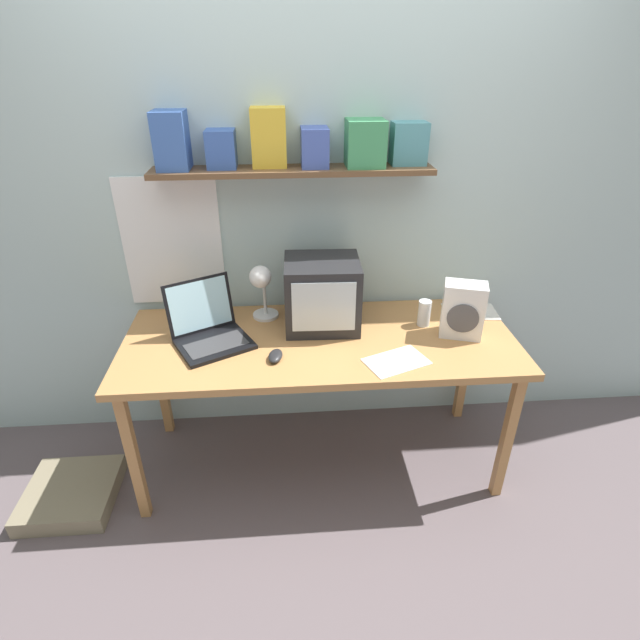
% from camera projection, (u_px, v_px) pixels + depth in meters
% --- Properties ---
extents(ground_plane, '(12.00, 12.00, 0.00)m').
position_uv_depth(ground_plane, '(320.00, 458.00, 2.68)').
color(ground_plane, '#615559').
extents(back_wall, '(5.60, 0.24, 2.60)m').
position_uv_depth(back_wall, '(312.00, 196.00, 2.40)').
color(back_wall, silver).
rests_on(back_wall, ground_plane).
extents(corner_desk, '(1.82, 0.72, 0.75)m').
position_uv_depth(corner_desk, '(320.00, 350.00, 2.34)').
color(corner_desk, '#B88049').
rests_on(corner_desk, ground_plane).
extents(crt_monitor, '(0.36, 0.32, 0.33)m').
position_uv_depth(crt_monitor, '(322.00, 294.00, 2.35)').
color(crt_monitor, '#232326').
rests_on(crt_monitor, corner_desk).
extents(laptop, '(0.42, 0.41, 0.27)m').
position_uv_depth(laptop, '(208.00, 327.00, 2.28)').
color(laptop, black).
rests_on(laptop, corner_desk).
extents(desk_lamp, '(0.13, 0.18, 0.30)m').
position_uv_depth(desk_lamp, '(261.00, 284.00, 2.37)').
color(desk_lamp, white).
rests_on(desk_lamp, corner_desk).
extents(juice_glass, '(0.06, 0.06, 0.13)m').
position_uv_depth(juice_glass, '(424.00, 314.00, 2.40)').
color(juice_glass, white).
rests_on(juice_glass, corner_desk).
extents(space_heater, '(0.21, 0.17, 0.26)m').
position_uv_depth(space_heater, '(463.00, 310.00, 2.29)').
color(space_heater, white).
rests_on(space_heater, corner_desk).
extents(computer_mouse, '(0.08, 0.11, 0.03)m').
position_uv_depth(computer_mouse, '(275.00, 356.00, 2.16)').
color(computer_mouse, '#232326').
rests_on(computer_mouse, corner_desk).
extents(loose_paper_near_monitor, '(0.28, 0.20, 0.00)m').
position_uv_depth(loose_paper_near_monitor, '(470.00, 312.00, 2.55)').
color(loose_paper_near_monitor, silver).
rests_on(loose_paper_near_monitor, corner_desk).
extents(loose_paper_near_laptop, '(0.31, 0.25, 0.00)m').
position_uv_depth(loose_paper_near_laptop, '(396.00, 361.00, 2.15)').
color(loose_paper_near_laptop, white).
rests_on(loose_paper_near_laptop, corner_desk).
extents(floor_cushion, '(0.41, 0.41, 0.09)m').
position_uv_depth(floor_cushion, '(71.00, 494.00, 2.41)').
color(floor_cushion, gray).
rests_on(floor_cushion, ground_plane).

